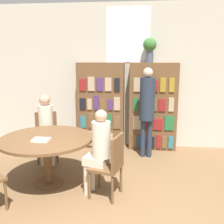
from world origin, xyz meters
name	(u,v)px	position (x,y,z in m)	size (l,w,h in m)	color
wall_back	(128,76)	(0.00, 3.31, 1.51)	(6.40, 0.07, 3.00)	beige
bookshelf_left	(101,106)	(-0.55, 3.11, 0.90)	(0.97, 0.34, 1.80)	brown
bookshelf_right	(153,107)	(0.55, 3.11, 0.90)	(0.97, 0.34, 1.80)	brown
flower_vase	(150,47)	(0.44, 3.12, 2.11)	(0.27, 0.27, 0.48)	#475166
reading_table	(47,144)	(-1.09, 1.31, 0.64)	(1.39, 1.39, 0.74)	brown
chair_left_side	(47,133)	(-1.46, 2.28, 0.50)	(0.52, 0.52, 0.90)	brown
chair_far_side	(111,163)	(-0.10, 1.04, 0.50)	(0.49, 0.49, 0.90)	brown
seated_reader_left	(46,125)	(-1.39, 2.11, 0.72)	(0.35, 0.40, 1.27)	beige
seated_reader_right	(98,148)	(-0.27, 1.09, 0.70)	(0.39, 0.33, 1.23)	beige
librarian_standing	(147,104)	(0.41, 2.61, 1.04)	(0.28, 0.55, 1.72)	#232D3D
open_book_on_table	(41,140)	(-1.11, 1.16, 0.76)	(0.24, 0.18, 0.03)	silver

